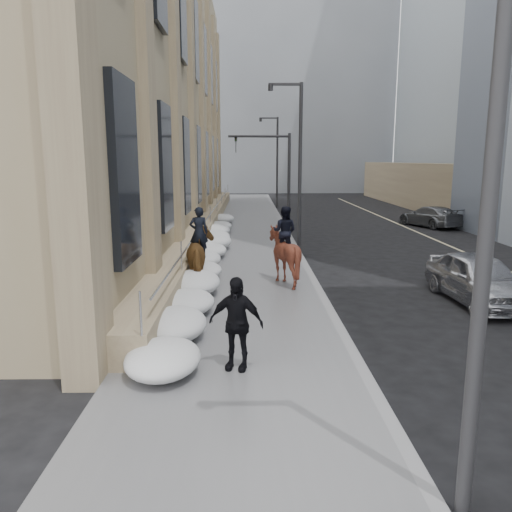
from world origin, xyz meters
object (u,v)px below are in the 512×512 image
(pedestrian, at_px, (236,323))
(car_grey, at_px, (430,216))
(car_silver, at_px, (478,278))
(mounted_horse_right, at_px, (284,252))
(mounted_horse_left, at_px, (202,255))

(pedestrian, xyz_separation_m, car_grey, (12.04, 22.54, -0.40))
(car_silver, distance_m, car_grey, 18.12)
(car_grey, bearing_deg, pedestrian, 40.71)
(car_silver, bearing_deg, mounted_horse_right, 156.88)
(mounted_horse_left, bearing_deg, pedestrian, 90.70)
(car_silver, bearing_deg, mounted_horse_left, 164.55)
(mounted_horse_right, height_order, car_grey, mounted_horse_right)
(mounted_horse_right, xyz_separation_m, car_silver, (5.77, -2.09, -0.45))
(car_grey, bearing_deg, mounted_horse_right, 34.28)
(mounted_horse_left, xyz_separation_m, pedestrian, (1.31, -6.92, -0.08))
(mounted_horse_right, bearing_deg, mounted_horse_left, 25.45)
(pedestrian, bearing_deg, car_grey, 76.87)
(mounted_horse_right, distance_m, pedestrian, 7.30)
(car_silver, bearing_deg, pedestrian, -148.19)
(pedestrian, relative_size, car_grey, 0.41)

